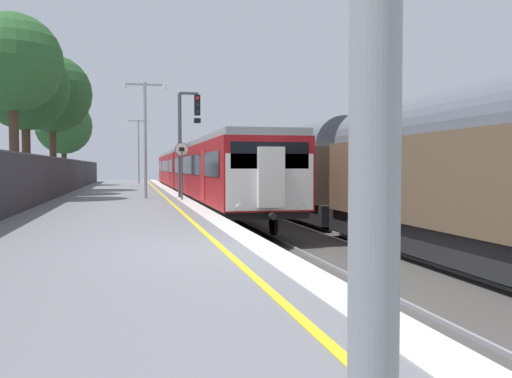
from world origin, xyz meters
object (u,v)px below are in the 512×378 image
Objects in this scene: background_tree_left at (63,128)px; background_tree_right at (50,95)px; platform_lamp_mid at (145,130)px; background_tree_back at (12,66)px; commuter_train_at_platform at (196,170)px; freight_train_adjacent_track at (266,168)px; platform_lamp_far at (139,146)px; signal_gantry at (185,132)px; speed_limit_sign at (182,163)px; background_tree_centre at (24,90)px.

background_tree_left is 0.84× the size of background_tree_right.
background_tree_back reaches higher than platform_lamp_mid.
background_tree_back is at bearing -135.25° from commuter_train_at_platform.
commuter_train_at_platform is 0.72× the size of freight_train_adjacent_track.
background_tree_right is 9.53m from background_tree_back.
freight_train_adjacent_track is 19.83m from platform_lamp_far.
signal_gantry is at bearing -50.82° from background_tree_right.
freight_train_adjacent_track is 15.37m from background_tree_back.
speed_limit_sign is 0.32× the size of background_tree_centre.
platform_lamp_mid is 0.65× the size of background_tree_back.
background_tree_left is 10.86m from background_tree_right.
background_tree_right is 1.01× the size of background_tree_back.
signal_gantry reaches higher than speed_limit_sign.
background_tree_left is (-5.96, -4.54, 1.25)m from platform_lamp_far.
platform_lamp_mid is at bearing -90.00° from platform_lamp_far.
background_tree_right is (-5.43, -15.33, 2.46)m from platform_lamp_far.
background_tree_right is at bearing 119.73° from platform_lamp_mid.
commuter_train_at_platform is 4.92× the size of background_tree_centre.
speed_limit_sign is 8.61m from background_tree_back.
background_tree_right is (-6.98, 11.14, 4.21)m from speed_limit_sign.
platform_lamp_mid is 21.20m from background_tree_left.
freight_train_adjacent_track is 7.80× the size of background_tree_left.
speed_limit_sign is at bearing -12.48° from background_tree_back.
freight_train_adjacent_track is 10.04m from platform_lamp_mid.
background_tree_back is at bearing -153.47° from freight_train_adjacent_track.
background_tree_left reaches higher than platform_lamp_far.
platform_lamp_far is at bearing 70.48° from background_tree_right.
background_tree_centre reaches higher than background_tree_left.
signal_gantry reaches higher than freight_train_adjacent_track.
speed_limit_sign is at bearing -57.94° from background_tree_right.
commuter_train_at_platform is 5.62× the size of background_tree_left.
platform_lamp_far is 0.69× the size of background_tree_right.
background_tree_right is (-12.83, 2.97, 4.46)m from freight_train_adjacent_track.
platform_lamp_far is at bearing 72.91° from background_tree_centre.
background_tree_back is at bearing -91.86° from background_tree_right.
commuter_train_at_platform is at bearing 69.45° from platform_lamp_mid.
background_tree_centre is (-8.05, 4.38, 2.37)m from signal_gantry.
signal_gantry is (-5.48, -6.05, 1.78)m from freight_train_adjacent_track.
platform_lamp_far is at bearing 102.10° from commuter_train_at_platform.
speed_limit_sign is (-5.85, -8.17, 0.25)m from freight_train_adjacent_track.
signal_gantry is 0.94× the size of platform_lamp_mid.
background_tree_left is at bearing 111.69° from signal_gantry.
background_tree_back reaches higher than background_tree_left.
signal_gantry is 1.98m from platform_lamp_mid.
platform_lamp_mid reaches higher than freight_train_adjacent_track.
background_tree_right is at bearing 81.37° from background_tree_centre.
background_tree_right reaches higher than freight_train_adjacent_track.
platform_lamp_far is (-1.91, 24.34, 0.21)m from signal_gantry.
platform_lamp_mid is 0.77× the size of background_tree_left.
background_tree_centre is 0.96× the size of background_tree_right.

